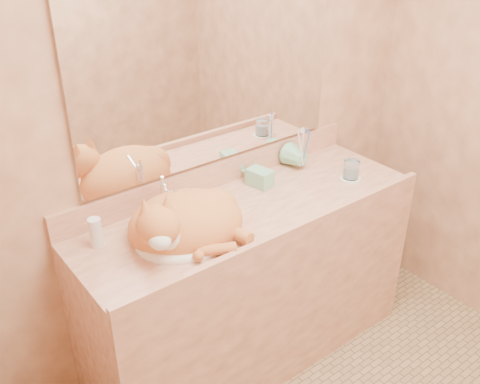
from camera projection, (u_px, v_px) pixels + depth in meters
wall_back at (213, 104)px, 2.34m from camera, size 2.40×0.02×2.50m
vanity_counter at (250, 284)px, 2.55m from camera, size 1.60×0.55×0.85m
mirror at (214, 73)px, 2.26m from camera, size 1.30×0.02×0.80m
sink_basin at (187, 222)px, 2.12m from camera, size 0.49×0.43×0.14m
faucet at (165, 200)px, 2.22m from camera, size 0.05×0.13×0.18m
cat at (183, 221)px, 2.09m from camera, size 0.57×0.51×0.26m
soap_dispenser at (270, 172)px, 2.45m from camera, size 0.09×0.10×0.18m
toothbrush_cup at (303, 161)px, 2.64m from camera, size 0.12×0.12×0.11m
toothbrushes at (304, 146)px, 2.60m from camera, size 0.04×0.04×0.23m
saucer at (350, 178)px, 2.58m from camera, size 0.10×0.10×0.01m
water_glass at (351, 169)px, 2.55m from camera, size 0.07×0.07×0.09m
lotion_bottle at (96, 232)px, 2.06m from camera, size 0.05×0.05×0.12m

